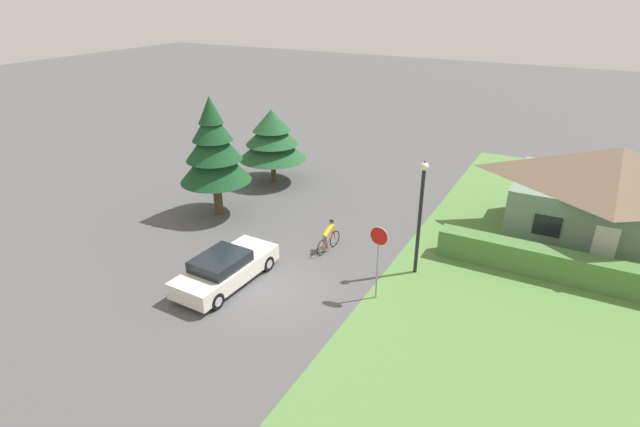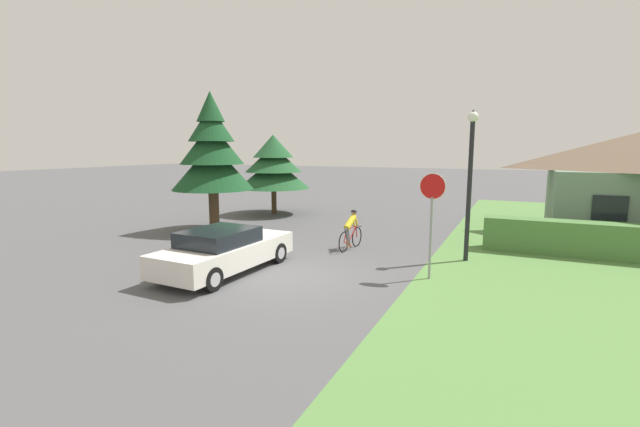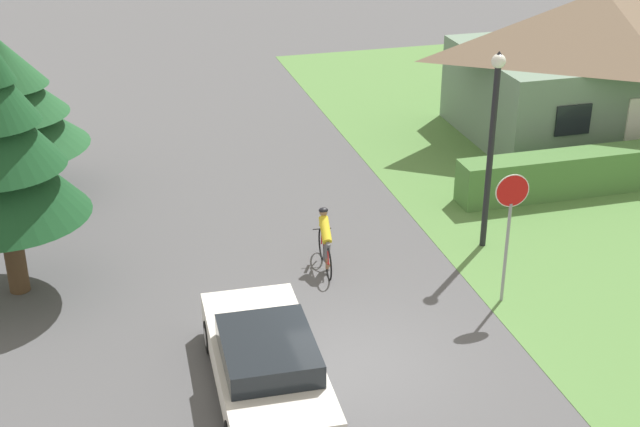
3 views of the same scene
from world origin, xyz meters
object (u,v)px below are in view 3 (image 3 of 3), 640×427
at_px(street_lamp, 492,132).
at_px(cottage_house, 595,60).
at_px(sedan_left_lane, 266,364).
at_px(cyclist, 325,241).
at_px(conifer_tall_far, 8,101).
at_px(stop_sign, 510,213).

bearing_deg(street_lamp, cottage_house, 44.41).
relative_size(cottage_house, sedan_left_lane, 1.84).
xyz_separation_m(cyclist, conifer_tall_far, (-6.92, 6.12, 2.02)).
bearing_deg(cyclist, street_lamp, -82.73).
bearing_deg(stop_sign, street_lamp, -100.85).
bearing_deg(stop_sign, conifer_tall_far, -34.99).
bearing_deg(sedan_left_lane, cyclist, -25.99).
distance_m(cyclist, stop_sign, 4.35).
relative_size(cyclist, conifer_tall_far, 0.40).
xyz_separation_m(sedan_left_lane, street_lamp, (6.35, 4.39, 2.29)).
xyz_separation_m(cottage_house, cyclist, (-10.69, -6.59, -1.69)).
height_order(sedan_left_lane, street_lamp, street_lamp).
distance_m(sedan_left_lane, street_lamp, 8.05).
height_order(stop_sign, street_lamp, street_lamp).
bearing_deg(cottage_house, stop_sign, -129.48).
relative_size(sedan_left_lane, stop_sign, 1.57).
bearing_deg(stop_sign, sedan_left_lane, 23.46).
height_order(cottage_house, sedan_left_lane, cottage_house).
bearing_deg(cottage_house, conifer_tall_far, -178.71).
xyz_separation_m(sedan_left_lane, stop_sign, (5.64, 1.89, 1.45)).
height_order(cottage_house, street_lamp, street_lamp).
bearing_deg(conifer_tall_far, street_lamp, -28.99).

